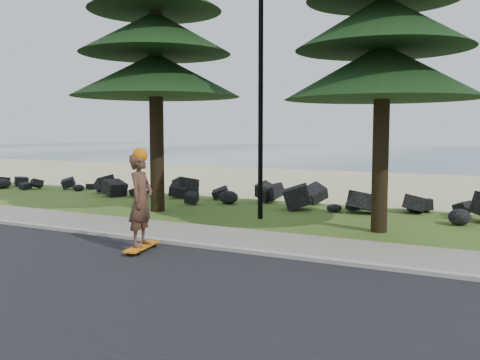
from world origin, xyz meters
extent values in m
plane|color=#3C581B|center=(0.00, 0.00, 0.00)|extent=(160.00, 160.00, 0.00)
cube|color=black|center=(0.00, -4.50, 0.01)|extent=(160.00, 7.00, 0.02)
cube|color=#ABA599|center=(0.00, -0.90, 0.05)|extent=(160.00, 0.20, 0.10)
cube|color=gray|center=(0.00, 0.20, 0.04)|extent=(160.00, 2.00, 0.08)
cube|color=beige|center=(0.00, 14.50, 0.01)|extent=(160.00, 15.00, 0.01)
cube|color=#38556A|center=(0.00, 51.00, 0.00)|extent=(160.00, 58.00, 0.01)
cylinder|color=black|center=(-3.50, 3.00, 6.50)|extent=(0.44, 0.44, 13.00)
cylinder|color=black|center=(0.00, 3.20, 4.00)|extent=(0.14, 0.14, 8.00)
cube|color=orange|center=(-0.35, -1.78, 0.11)|extent=(0.53, 1.20, 0.04)
imported|color=#513225|center=(-0.35, -1.78, 1.10)|extent=(0.61, 0.79, 1.94)
sphere|color=orange|center=(-0.35, -1.78, 2.03)|extent=(0.31, 0.31, 0.31)
camera|label=1|loc=(6.64, -10.52, 2.53)|focal=40.00mm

